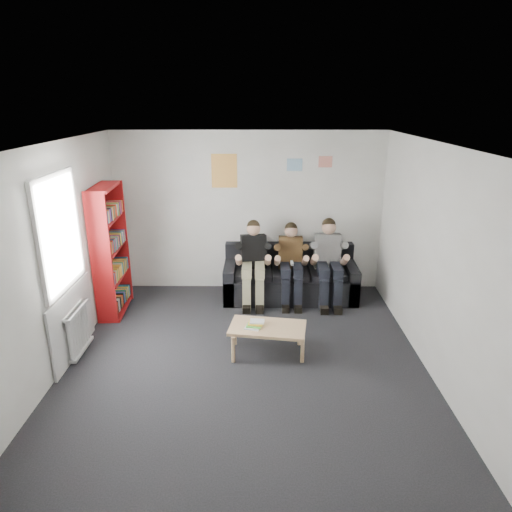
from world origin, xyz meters
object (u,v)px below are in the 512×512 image
at_px(bookshelf, 111,251).
at_px(person_left, 253,263).
at_px(person_right, 329,263).
at_px(coffee_table, 268,330).
at_px(person_middle, 291,264).
at_px(sofa, 290,279).

distance_m(bookshelf, person_left, 2.21).
bearing_deg(person_right, person_left, 179.99).
bearing_deg(bookshelf, coffee_table, -31.98).
relative_size(coffee_table, person_left, 0.73).
relative_size(coffee_table, person_middle, 0.75).
height_order(person_middle, person_right, person_right).
relative_size(person_left, person_right, 0.98).
height_order(person_left, person_middle, person_left).
relative_size(bookshelf, person_right, 1.46).
bearing_deg(coffee_table, person_right, 58.41).
distance_m(bookshelf, person_middle, 2.81).
relative_size(coffee_table, person_right, 0.71).
height_order(bookshelf, coffee_table, bookshelf).
bearing_deg(person_middle, person_right, 1.31).
height_order(bookshelf, person_middle, bookshelf).
height_order(sofa, bookshelf, bookshelf).
xyz_separation_m(coffee_table, person_middle, (0.40, 1.65, 0.30)).
bearing_deg(bookshelf, person_middle, 4.13).
bearing_deg(person_right, coffee_table, -121.52).
bearing_deg(bookshelf, person_right, 2.68).
relative_size(person_left, person_middle, 1.03).
bearing_deg(bookshelf, sofa, 8.12).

